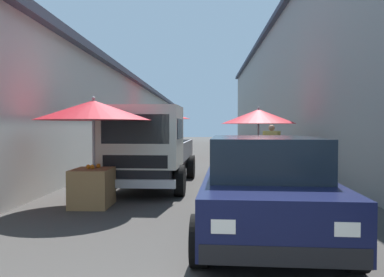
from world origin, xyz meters
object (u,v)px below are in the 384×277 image
object	(u,v)px
fruit_stall_far_left	(93,125)
plastic_stool	(178,161)
fruit_stall_mid_lane	(167,122)
hatchback_car	(264,185)
vendor_by_crates	(271,144)
parked_scooter	(239,156)
fruit_stall_near_right	(258,123)
delivery_truck	(148,149)

from	to	relation	value
fruit_stall_far_left	plastic_stool	bearing A→B (deg)	-10.33
fruit_stall_mid_lane	plastic_stool	distance (m)	5.81
fruit_stall_far_left	hatchback_car	world-z (taller)	fruit_stall_far_left
vendor_by_crates	parked_scooter	size ratio (longest dim) A/B	1.00
fruit_stall_mid_lane	fruit_stall_near_right	bearing A→B (deg)	-152.99
fruit_stall_mid_lane	fruit_stall_far_left	xyz separation A→B (m)	(-12.17, 0.23, -0.20)
fruit_stall_far_left	parked_scooter	xyz separation A→B (m)	(7.74, -3.61, -1.20)
fruit_stall_mid_lane	vendor_by_crates	world-z (taller)	fruit_stall_mid_lane
hatchback_car	delivery_truck	world-z (taller)	delivery_truck
delivery_truck	plastic_stool	size ratio (longest dim) A/B	11.47
fruit_stall_near_right	plastic_stool	distance (m)	3.58
vendor_by_crates	plastic_stool	size ratio (longest dim) A/B	3.85
delivery_truck	vendor_by_crates	distance (m)	6.16
fruit_stall_near_right	vendor_by_crates	xyz separation A→B (m)	(1.78, -0.74, -0.75)
parked_scooter	fruit_stall_mid_lane	bearing A→B (deg)	37.33
delivery_truck	fruit_stall_near_right	bearing A→B (deg)	-46.13
parked_scooter	fruit_stall_near_right	bearing A→B (deg)	-172.98
plastic_stool	fruit_stall_far_left	bearing A→B (deg)	169.67
plastic_stool	delivery_truck	bearing A→B (deg)	175.53
hatchback_car	plastic_stool	distance (m)	8.90
fruit_stall_far_left	parked_scooter	distance (m)	8.63
fruit_stall_mid_lane	plastic_stool	xyz separation A→B (m)	(-5.52, -0.98, -1.52)
hatchback_car	vendor_by_crates	size ratio (longest dim) A/B	2.39
fruit_stall_mid_lane	delivery_truck	world-z (taller)	fruit_stall_mid_lane
hatchback_car	vendor_by_crates	bearing A→B (deg)	-10.28
fruit_stall_near_right	hatchback_car	bearing A→B (deg)	173.11
delivery_truck	plastic_stool	world-z (taller)	delivery_truck
hatchback_car	parked_scooter	size ratio (longest dim) A/B	2.39
fruit_stall_mid_lane	fruit_stall_far_left	bearing A→B (deg)	178.92
delivery_truck	vendor_by_crates	bearing A→B (deg)	-38.96
fruit_stall_mid_lane	hatchback_car	size ratio (longest dim) A/B	0.61
fruit_stall_mid_lane	plastic_stool	size ratio (longest dim) A/B	5.60
fruit_stall_near_right	vendor_by_crates	world-z (taller)	fruit_stall_near_right
plastic_stool	parked_scooter	bearing A→B (deg)	-65.66
delivery_truck	hatchback_car	bearing A→B (deg)	-149.13
delivery_truck	parked_scooter	size ratio (longest dim) A/B	2.99
fruit_stall_far_left	vendor_by_crates	world-z (taller)	fruit_stall_far_left
hatchback_car	parked_scooter	bearing A→B (deg)	-2.77
delivery_truck	fruit_stall_far_left	bearing A→B (deg)	155.49
fruit_stall_near_right	delivery_truck	size ratio (longest dim) A/B	0.49
fruit_stall_far_left	fruit_stall_near_right	bearing A→B (deg)	-39.32
fruit_stall_mid_lane	fruit_stall_near_right	distance (m)	8.23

